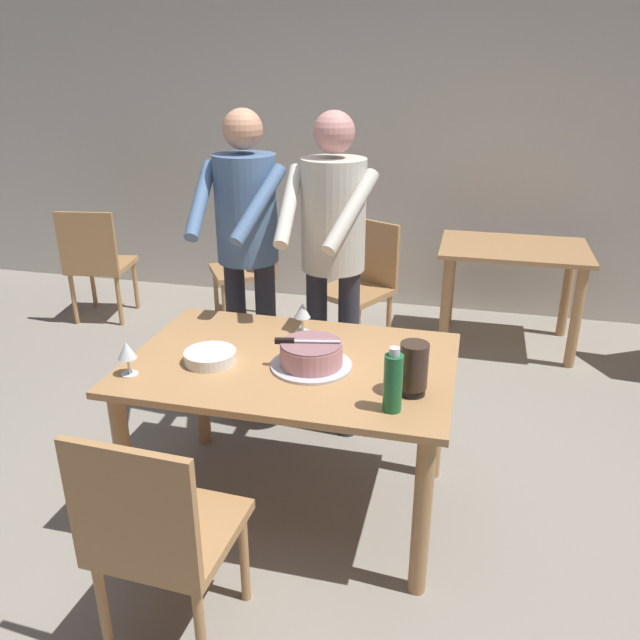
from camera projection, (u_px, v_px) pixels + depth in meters
name	position (u px, v px, depth m)	size (l,w,h in m)	color
ground_plane	(294.00, 503.00, 2.98)	(14.00, 14.00, 0.00)	gray
back_wall	(390.00, 139.00, 4.98)	(10.00, 0.12, 2.70)	silver
main_dining_table	(292.00, 385.00, 2.73)	(1.38, 0.92, 0.75)	tan
cake_on_platter	(311.00, 355.00, 2.62)	(0.34, 0.34, 0.11)	silver
cake_knife	(294.00, 341.00, 2.59)	(0.27, 0.08, 0.02)	silver
plate_stack	(210.00, 357.00, 2.67)	(0.22, 0.22, 0.05)	white
wine_glass_near	(127.00, 351.00, 2.53)	(0.08, 0.08, 0.14)	silver
wine_glass_far	(302.00, 311.00, 2.93)	(0.08, 0.08, 0.14)	silver
water_bottle	(393.00, 382.00, 2.27)	(0.07, 0.07, 0.25)	#1E6B38
hurricane_lamp	(414.00, 369.00, 2.38)	(0.11, 0.11, 0.21)	black
person_cutting_cake	(332.00, 245.00, 3.16)	(0.46, 0.57, 1.72)	#2D2D38
person_standing_beside	(247.00, 238.00, 3.29)	(0.47, 0.56, 1.72)	#2D2D38
chair_near_side	(159.00, 532.00, 2.09)	(0.46, 0.46, 0.90)	tan
background_table	(512.00, 269.00, 4.43)	(1.00, 0.70, 0.74)	tan
background_chair_0	(97.00, 260.00, 4.90)	(0.51, 0.51, 0.90)	tan
background_chair_2	(361.00, 281.00, 4.45)	(0.59, 0.59, 0.90)	tan
background_chair_3	(252.00, 263.00, 4.85)	(0.61, 0.61, 0.90)	tan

